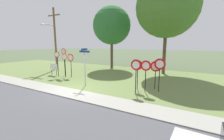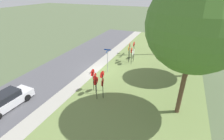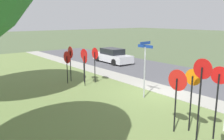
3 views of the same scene
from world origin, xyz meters
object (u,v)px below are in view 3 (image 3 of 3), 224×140
Objects in this scene: stop_sign_far_center at (177,87)px; street_name_post at (145,65)px; yield_sign_near_right at (67,60)px; stop_sign_near_right at (201,83)px; yield_sign_near_left at (84,58)px; yield_sign_far_right at (85,60)px; yield_sign_far_left at (95,57)px; yield_sign_center at (71,55)px; stop_sign_far_left at (218,89)px; parked_sedan_distant at (112,56)px; stop_sign_near_left at (192,87)px.

stop_sign_far_center is 0.79× the size of street_name_post.
street_name_post is (3.47, -1.94, 0.06)m from stop_sign_far_center.
yield_sign_near_right is 5.43m from street_name_post.
stop_sign_near_right reaches higher than yield_sign_near_left.
stop_sign_near_right is at bearing -178.46° from yield_sign_far_right.
yield_sign_far_left is at bearing -69.54° from yield_sign_far_right.
yield_sign_center is 0.79× the size of street_name_post.
stop_sign_near_right reaches higher than stop_sign_far_left.
stop_sign_far_left is 0.56× the size of parked_sedan_distant.
street_name_post is at bearing -22.16° from stop_sign_near_right.
yield_sign_far_left is (7.94, -1.17, 0.05)m from stop_sign_near_left.
yield_sign_near_left is at bearing -142.91° from yield_sign_center.
yield_sign_far_right is at bearing 146.21° from yield_sign_near_left.
stop_sign_far_left is at bearing 174.88° from yield_sign_near_right.
stop_sign_near_right is at bearing 179.80° from yield_sign_center.
stop_sign_far_left reaches higher than yield_sign_near_left.
parked_sedan_distant is (5.57, -6.60, -1.02)m from yield_sign_far_right.
parked_sedan_distant is (4.40, -7.20, -0.96)m from yield_sign_near_right.
stop_sign_far_center reaches higher than yield_sign_far_left.
stop_sign_far_left reaches higher than yield_sign_near_right.
stop_sign_near_left is 8.03m from yield_sign_far_left.
parked_sedan_distant is at bearing -34.66° from stop_sign_near_left.
yield_sign_far_right is at bearing -9.21° from stop_sign_near_left.
yield_sign_near_right is 1.31m from yield_sign_far_right.
stop_sign_near_left is 0.82× the size of stop_sign_near_right.
yield_sign_near_right is (9.78, 0.49, -0.27)m from stop_sign_far_left.
stop_sign_far_left is at bearing -176.35° from yield_sign_center.
stop_sign_far_left is 1.15× the size of yield_sign_near_left.
yield_sign_center is (1.33, 1.07, 0.03)m from yield_sign_far_left.
yield_sign_near_left is 4.76m from street_name_post.
stop_sign_far_center is 8.24m from yield_sign_near_left.
parked_sedan_distant is at bearing -57.25° from yield_sign_near_left.
yield_sign_center reaches higher than parked_sedan_distant.
stop_sign_near_right reaches higher than stop_sign_near_left.
stop_sign_near_left reaches higher than yield_sign_center.
yield_sign_near_left is at bearing -5.44° from stop_sign_near_right.
street_name_post is 0.66× the size of parked_sedan_distant.
stop_sign_near_left is at bearing -122.29° from stop_sign_far_center.
stop_sign_near_left is 14.98m from parked_sedan_distant.
yield_sign_near_left is (8.16, -1.14, -0.06)m from stop_sign_far_center.
yield_sign_far_left is 1.70m from yield_sign_center.
stop_sign_far_center is (0.30, 0.50, 0.03)m from stop_sign_near_left.
yield_sign_center is (8.97, -0.60, 0.04)m from stop_sign_far_center.
yield_sign_center is at bearing -8.05° from stop_sign_near_left.
stop_sign_far_center is (0.95, -0.03, -0.35)m from stop_sign_near_right.
yield_sign_center is at bearing -5.16° from stop_sign_far_center.
stop_sign_near_right is 1.24× the size of yield_sign_far_left.
yield_sign_near_right is 0.46× the size of parked_sedan_distant.
stop_sign_far_center is at bearing 145.22° from street_name_post.
yield_sign_far_left is (-0.51, -0.52, 0.08)m from yield_sign_near_left.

